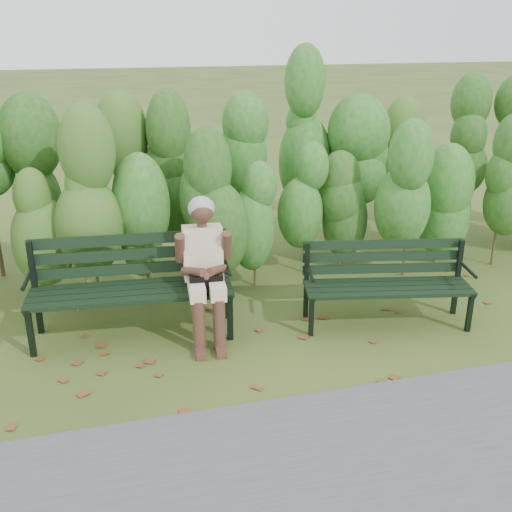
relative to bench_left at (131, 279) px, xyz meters
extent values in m
plane|color=#37461E|center=(1.19, -0.55, -0.56)|extent=(80.00, 80.00, 0.00)
cube|color=#474749|center=(1.19, -2.75, -0.56)|extent=(60.00, 2.50, 0.01)
cylinder|color=#47381E|center=(-0.95, 0.75, -0.16)|extent=(0.03, 0.03, 0.80)
ellipsoid|color=#236721|center=(-0.95, 0.75, 0.48)|extent=(0.64, 0.64, 1.44)
cylinder|color=#47381E|center=(-0.34, 0.75, -0.16)|extent=(0.03, 0.03, 0.80)
ellipsoid|color=#236721|center=(-0.34, 0.75, 0.48)|extent=(0.64, 0.64, 1.44)
cylinder|color=#47381E|center=(0.27, 0.75, -0.16)|extent=(0.03, 0.03, 0.80)
ellipsoid|color=#236721|center=(0.27, 0.75, 0.48)|extent=(0.64, 0.64, 1.44)
cylinder|color=#47381E|center=(0.88, 0.75, -0.16)|extent=(0.03, 0.03, 0.80)
ellipsoid|color=#236721|center=(0.88, 0.75, 0.48)|extent=(0.64, 0.64, 1.44)
cylinder|color=#47381E|center=(1.50, 0.75, -0.16)|extent=(0.03, 0.03, 0.80)
ellipsoid|color=#236721|center=(1.50, 0.75, 0.48)|extent=(0.64, 0.64, 1.44)
cylinder|color=#47381E|center=(2.11, 0.75, -0.16)|extent=(0.03, 0.03, 0.80)
ellipsoid|color=#236721|center=(2.11, 0.75, 0.48)|extent=(0.64, 0.64, 1.44)
cylinder|color=#47381E|center=(2.72, 0.75, -0.16)|extent=(0.03, 0.03, 0.80)
ellipsoid|color=#236721|center=(2.72, 0.75, 0.48)|extent=(0.64, 0.64, 1.44)
cylinder|color=#47381E|center=(3.33, 0.75, -0.16)|extent=(0.03, 0.03, 0.80)
ellipsoid|color=#236721|center=(3.33, 0.75, 0.48)|extent=(0.64, 0.64, 1.44)
cylinder|color=#47381E|center=(3.94, 0.75, -0.16)|extent=(0.03, 0.03, 0.80)
ellipsoid|color=#236721|center=(3.94, 0.75, 0.48)|extent=(0.64, 0.64, 1.44)
cylinder|color=#47381E|center=(4.56, 0.75, -0.16)|extent=(0.03, 0.03, 0.80)
ellipsoid|color=#236721|center=(4.56, 0.75, 0.48)|extent=(0.64, 0.64, 1.44)
cylinder|color=#47381E|center=(-0.73, 1.75, -0.01)|extent=(0.04, 0.04, 1.10)
ellipsoid|color=#1D511B|center=(-0.73, 1.75, 0.87)|extent=(0.70, 0.70, 1.98)
cylinder|color=#47381E|center=(0.04, 1.75, -0.01)|extent=(0.04, 0.04, 1.10)
ellipsoid|color=#1D511B|center=(0.04, 1.75, 0.87)|extent=(0.70, 0.70, 1.98)
cylinder|color=#47381E|center=(0.81, 1.75, -0.01)|extent=(0.04, 0.04, 1.10)
ellipsoid|color=#1D511B|center=(0.81, 1.75, 0.87)|extent=(0.70, 0.70, 1.98)
cylinder|color=#47381E|center=(1.57, 1.75, -0.01)|extent=(0.04, 0.04, 1.10)
ellipsoid|color=#1D511B|center=(1.57, 1.75, 0.87)|extent=(0.70, 0.70, 1.98)
cylinder|color=#47381E|center=(2.34, 1.75, -0.01)|extent=(0.04, 0.04, 1.10)
ellipsoid|color=#1D511B|center=(2.34, 1.75, 0.87)|extent=(0.70, 0.70, 1.98)
cylinder|color=#47381E|center=(3.11, 1.75, -0.01)|extent=(0.04, 0.04, 1.10)
ellipsoid|color=#1D511B|center=(3.11, 1.75, 0.87)|extent=(0.70, 0.70, 1.98)
cylinder|color=#47381E|center=(3.88, 1.75, -0.01)|extent=(0.04, 0.04, 1.10)
ellipsoid|color=#1D511B|center=(3.88, 1.75, 0.87)|extent=(0.70, 0.70, 1.98)
cylinder|color=#47381E|center=(4.65, 1.75, -0.01)|extent=(0.04, 0.04, 1.10)
ellipsoid|color=#1D511B|center=(4.65, 1.75, 0.87)|extent=(0.70, 0.70, 1.98)
cylinder|color=#47381E|center=(5.41, 1.75, -0.01)|extent=(0.04, 0.04, 1.10)
cube|color=brown|center=(0.06, 0.17, -0.56)|extent=(0.11, 0.11, 0.01)
cube|color=brown|center=(-0.29, -0.01, -0.56)|extent=(0.08, 0.10, 0.01)
cube|color=brown|center=(-0.94, -0.03, -0.56)|extent=(0.09, 0.10, 0.01)
cube|color=brown|center=(3.24, -0.92, -0.56)|extent=(0.09, 0.10, 0.01)
cube|color=brown|center=(0.86, -1.35, -0.56)|extent=(0.10, 0.08, 0.01)
cube|color=brown|center=(3.73, -0.28, -0.56)|extent=(0.10, 0.11, 0.01)
cube|color=brown|center=(2.34, -0.15, -0.56)|extent=(0.11, 0.10, 0.01)
cube|color=brown|center=(3.58, -0.51, -0.56)|extent=(0.11, 0.11, 0.01)
cube|color=brown|center=(-0.40, -0.49, -0.56)|extent=(0.09, 0.10, 0.01)
cube|color=brown|center=(-0.73, -1.56, -0.56)|extent=(0.08, 0.10, 0.01)
cube|color=brown|center=(0.34, -1.16, -0.56)|extent=(0.11, 0.11, 0.01)
cube|color=brown|center=(1.12, 0.16, -0.56)|extent=(0.07, 0.09, 0.01)
cube|color=brown|center=(0.22, -1.44, -0.56)|extent=(0.08, 0.10, 0.01)
cube|color=brown|center=(-0.96, -0.86, -0.56)|extent=(0.10, 0.11, 0.01)
cube|color=brown|center=(-1.21, -0.36, -0.56)|extent=(0.09, 0.11, 0.01)
cube|color=brown|center=(2.34, 0.43, -0.56)|extent=(0.11, 0.11, 0.01)
cube|color=brown|center=(-0.22, -1.32, -0.56)|extent=(0.11, 0.11, 0.01)
cube|color=brown|center=(1.90, -0.36, -0.56)|extent=(0.08, 0.10, 0.01)
cube|color=brown|center=(2.58, -1.07, -0.56)|extent=(0.09, 0.10, 0.01)
cube|color=brown|center=(-0.62, -0.81, -0.56)|extent=(0.11, 0.09, 0.01)
cube|color=brown|center=(2.23, -0.26, -0.56)|extent=(0.11, 0.10, 0.01)
cube|color=brown|center=(1.70, -1.28, -0.56)|extent=(0.09, 0.07, 0.01)
cube|color=brown|center=(3.33, -0.41, -0.56)|extent=(0.11, 0.10, 0.01)
cube|color=brown|center=(3.50, -0.16, -0.56)|extent=(0.10, 0.11, 0.01)
cube|color=brown|center=(-0.18, -1.62, -0.56)|extent=(0.11, 0.11, 0.01)
cube|color=brown|center=(4.13, -0.20, -0.56)|extent=(0.11, 0.10, 0.01)
cube|color=brown|center=(1.94, -1.00, -0.56)|extent=(0.10, 0.11, 0.01)
cube|color=brown|center=(0.61, -0.96, -0.56)|extent=(0.11, 0.10, 0.01)
cube|color=brown|center=(1.07, -1.19, -0.56)|extent=(0.11, 0.11, 0.01)
cube|color=brown|center=(1.55, -0.63, -0.56)|extent=(0.08, 0.10, 0.01)
cube|color=brown|center=(3.35, 0.27, -0.56)|extent=(0.11, 0.11, 0.01)
cube|color=black|center=(-0.03, -0.31, -0.08)|extent=(1.91, 0.28, 0.04)
cube|color=black|center=(-0.02, -0.18, -0.08)|extent=(1.91, 0.28, 0.04)
cube|color=black|center=(0.00, -0.05, -0.08)|extent=(1.91, 0.28, 0.04)
cube|color=black|center=(0.01, 0.08, -0.08)|extent=(1.91, 0.28, 0.04)
cube|color=black|center=(0.02, 0.18, 0.03)|extent=(1.90, 0.22, 0.11)
cube|color=black|center=(0.02, 0.20, 0.18)|extent=(1.90, 0.22, 0.11)
cube|color=black|center=(0.02, 0.21, 0.33)|extent=(1.90, 0.22, 0.11)
cube|color=black|center=(-0.93, -0.25, -0.32)|extent=(0.06, 0.06, 0.48)
cube|color=black|center=(-0.89, 0.21, -0.08)|extent=(0.06, 0.06, 0.95)
cube|color=black|center=(-0.92, -0.04, -0.11)|extent=(0.10, 0.53, 0.04)
cylinder|color=black|center=(-0.92, -0.09, 0.13)|extent=(0.07, 0.40, 0.04)
cube|color=black|center=(0.88, -0.40, -0.32)|extent=(0.06, 0.06, 0.48)
cube|color=black|center=(0.92, 0.05, -0.08)|extent=(0.06, 0.06, 0.95)
cube|color=black|center=(0.90, -0.19, -0.11)|extent=(0.10, 0.53, 0.04)
cylinder|color=black|center=(0.89, -0.25, 0.13)|extent=(0.07, 0.40, 0.04)
cube|color=black|center=(2.42, -0.69, -0.15)|extent=(1.62, 0.43, 0.04)
cube|color=black|center=(2.44, -0.57, -0.15)|extent=(1.62, 0.43, 0.04)
cube|color=black|center=(2.47, -0.46, -0.15)|extent=(1.62, 0.43, 0.04)
cube|color=black|center=(2.49, -0.35, -0.15)|extent=(1.62, 0.43, 0.04)
cube|color=black|center=(2.51, -0.27, -0.05)|extent=(1.61, 0.38, 0.10)
cube|color=black|center=(2.51, -0.26, 0.08)|extent=(1.61, 0.38, 0.10)
cube|color=black|center=(2.51, -0.24, 0.20)|extent=(1.61, 0.38, 0.10)
cube|color=black|center=(1.65, -0.54, -0.36)|extent=(0.05, 0.05, 0.41)
cube|color=black|center=(1.73, -0.16, -0.15)|extent=(0.05, 0.05, 0.82)
cube|color=black|center=(1.69, -0.36, -0.17)|extent=(0.14, 0.45, 0.04)
cylinder|color=black|center=(1.68, -0.40, 0.03)|extent=(0.10, 0.34, 0.03)
cube|color=black|center=(3.18, -0.86, -0.36)|extent=(0.05, 0.05, 0.41)
cube|color=black|center=(3.26, -0.47, -0.15)|extent=(0.05, 0.05, 0.82)
cube|color=black|center=(3.22, -0.68, -0.17)|extent=(0.14, 0.45, 0.04)
cylinder|color=black|center=(3.21, -0.72, 0.03)|extent=(0.10, 0.34, 0.03)
cube|color=beige|center=(0.57, -0.38, 0.01)|extent=(0.18, 0.45, 0.13)
cube|color=beige|center=(0.75, -0.40, 0.01)|extent=(0.18, 0.45, 0.13)
cylinder|color=#503023|center=(0.55, -0.56, -0.30)|extent=(0.12, 0.12, 0.52)
cylinder|color=#503023|center=(0.74, -0.58, -0.30)|extent=(0.12, 0.12, 0.52)
cube|color=#503023|center=(0.55, -0.64, -0.53)|extent=(0.11, 0.21, 0.06)
cube|color=#503023|center=(0.73, -0.66, -0.53)|extent=(0.11, 0.21, 0.06)
cube|color=beige|center=(0.69, -0.11, 0.25)|extent=(0.39, 0.29, 0.54)
cylinder|color=#503023|center=(0.68, -0.13, 0.53)|extent=(0.09, 0.09, 0.10)
sphere|color=#503023|center=(0.68, -0.14, 0.66)|extent=(0.22, 0.22, 0.22)
ellipsoid|color=gray|center=(0.69, -0.12, 0.69)|extent=(0.25, 0.24, 0.23)
cylinder|color=#503023|center=(0.46, -0.18, 0.34)|extent=(0.11, 0.22, 0.32)
cylinder|color=#503023|center=(0.90, -0.21, 0.34)|extent=(0.11, 0.22, 0.32)
cylinder|color=#503023|center=(0.56, -0.32, 0.14)|extent=(0.22, 0.28, 0.14)
cylinder|color=#503023|center=(0.78, -0.34, 0.14)|extent=(0.25, 0.26, 0.14)
sphere|color=#503023|center=(0.66, -0.39, 0.12)|extent=(0.11, 0.11, 0.11)
cube|color=black|center=(0.66, -0.38, 0.05)|extent=(0.32, 0.15, 0.17)
camera|label=1|loc=(-0.20, -5.40, 2.28)|focal=42.00mm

